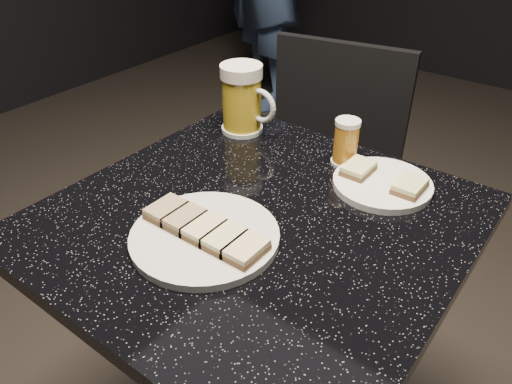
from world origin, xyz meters
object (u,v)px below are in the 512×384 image
plate_large (205,236)px  chair (321,178)px  beer_tumbler (346,142)px  beer_mug (243,99)px  plate_small (382,184)px  table (256,310)px

plate_large → chair: 0.71m
plate_large → beer_tumbler: size_ratio=2.55×
plate_large → beer_mug: beer_mug is taller
plate_small → chair: size_ratio=0.22×
table → chair: 0.56m
plate_large → plate_small: bearing=63.5°
beer_tumbler → plate_large: bearing=-99.1°
plate_small → beer_mug: size_ratio=1.21×
plate_large → table: (0.03, 0.11, -0.25)m
plate_small → beer_tumbler: bearing=159.8°
plate_large → beer_tumbler: bearing=80.9°
plate_small → chair: bearing=134.0°
beer_mug → plate_large: bearing=-60.5°
plate_large → beer_tumbler: 0.37m
chair → beer_mug: bearing=-102.1°
plate_small → plate_large: bearing=-116.5°
plate_small → chair: 0.51m
plate_large → table: size_ratio=0.33×
plate_large → chair: size_ratio=0.29×
plate_small → table: size_ratio=0.25×
beer_tumbler → table: bearing=-97.3°
table → beer_mug: size_ratio=4.75×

